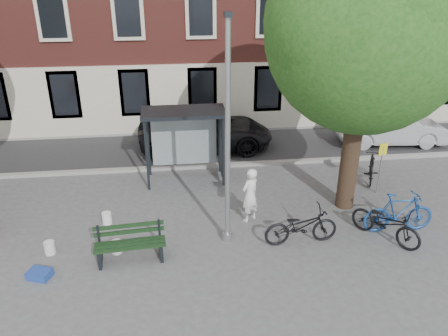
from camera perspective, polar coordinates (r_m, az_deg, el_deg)
name	(u,v)px	position (r m, az deg, el deg)	size (l,w,h in m)	color
ground	(227,240)	(12.51, 0.43, -9.35)	(90.00, 90.00, 0.00)	#4C4C4F
road	(207,148)	(18.70, -2.27, 2.65)	(40.00, 4.00, 0.01)	#28282B
curb_near	(211,166)	(16.84, -1.71, 0.30)	(40.00, 0.25, 0.12)	gray
curb_far	(203,131)	(20.54, -2.74, 4.86)	(40.00, 0.25, 0.12)	gray
lamppost	(228,149)	(11.20, 0.48, 2.55)	(0.28, 0.35, 6.11)	#9EA0A3
tree_right	(370,25)	(12.92, 18.50, 17.32)	(5.76, 5.60, 8.20)	black
bus_shelter	(195,128)	(15.28, -3.77, 5.17)	(2.85, 1.45, 2.62)	#1E2328
painter	(250,195)	(13.03, 3.42, -3.54)	(0.62, 0.41, 1.70)	white
bench	(130,245)	(11.79, -12.14, -9.83)	(1.86, 0.74, 0.94)	#1E2328
bike_a	(301,226)	(12.29, 10.04, -7.46)	(0.72, 2.07, 1.09)	black
bike_b	(399,213)	(13.54, 21.88, -5.42)	(0.58, 2.06, 1.24)	navy
bike_c	(386,223)	(13.05, 20.39, -6.72)	(0.72, 2.07, 1.09)	black
bike_d	(371,168)	(16.45, 18.70, 0.04)	(0.48, 1.71, 1.03)	black
car_dark	(206,131)	(18.43, -2.40, 4.87)	(2.57, 5.58, 1.55)	black
car_silver	(391,127)	(20.23, 20.99, 4.98)	(1.60, 4.58, 1.51)	#B3B6BB
blue_crate	(40,274)	(12.02, -22.95, -12.65)	(0.55, 0.40, 0.20)	navy
bucket_a	(50,248)	(12.77, -21.81, -9.64)	(0.28, 0.28, 0.36)	silver
bucket_b	(107,218)	(13.62, -15.05, -6.34)	(0.28, 0.28, 0.36)	white
bucket_c	(116,247)	(12.26, -13.87, -9.97)	(0.28, 0.28, 0.36)	silver
notice_sign	(382,158)	(15.31, 19.90, 1.23)	(0.31, 0.11, 1.81)	#9EA0A3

